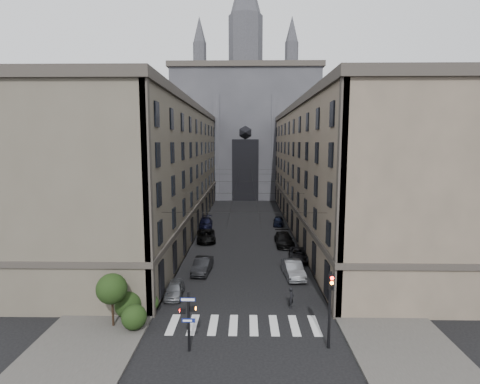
{
  "coord_description": "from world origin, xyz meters",
  "views": [
    {
      "loc": [
        0.15,
        -21.08,
        13.44
      ],
      "look_at": [
        -0.35,
        10.58,
        9.18
      ],
      "focal_mm": 28.0,
      "sensor_mm": 36.0,
      "label": 1
    }
  ],
  "objects_px": {
    "car_left_near": "(174,289)",
    "car_right_near": "(293,269)",
    "car_right_midfar": "(284,239)",
    "pedestrian": "(291,298)",
    "pedestrian_signal_left": "(188,317)",
    "car_left_midnear": "(202,265)",
    "car_left_far": "(205,223)",
    "gothic_tower": "(245,124)",
    "traffic_light_right": "(330,301)",
    "car_right_midnear": "(299,255)",
    "car_right_far": "(278,221)",
    "car_left_midfar": "(206,236)"
  },
  "relations": [
    {
      "from": "car_left_near",
      "to": "car_left_midfar",
      "type": "height_order",
      "value": "car_left_midfar"
    },
    {
      "from": "pedestrian_signal_left",
      "to": "car_right_far",
      "type": "bearing_deg",
      "value": 76.37
    },
    {
      "from": "car_right_far",
      "to": "car_right_near",
      "type": "bearing_deg",
      "value": -85.82
    },
    {
      "from": "car_left_midnear",
      "to": "car_right_midnear",
      "type": "bearing_deg",
      "value": 26.27
    },
    {
      "from": "car_right_midnear",
      "to": "car_left_midnear",
      "type": "bearing_deg",
      "value": -151.0
    },
    {
      "from": "gothic_tower",
      "to": "pedestrian",
      "type": "height_order",
      "value": "gothic_tower"
    },
    {
      "from": "car_left_midfar",
      "to": "car_right_midfar",
      "type": "bearing_deg",
      "value": -16.86
    },
    {
      "from": "pedestrian_signal_left",
      "to": "car_left_midnear",
      "type": "bearing_deg",
      "value": 93.23
    },
    {
      "from": "car_right_near",
      "to": "pedestrian",
      "type": "relative_size",
      "value": 2.84
    },
    {
      "from": "pedestrian_signal_left",
      "to": "car_left_far",
      "type": "distance_m",
      "value": 34.97
    },
    {
      "from": "car_left_midnear",
      "to": "car_right_midfar",
      "type": "bearing_deg",
      "value": 52.22
    },
    {
      "from": "pedestrian_signal_left",
      "to": "car_left_midfar",
      "type": "distance_m",
      "value": 27.04
    },
    {
      "from": "traffic_light_right",
      "to": "car_left_midfar",
      "type": "bearing_deg",
      "value": 112.28
    },
    {
      "from": "pedestrian",
      "to": "car_left_midnear",
      "type": "bearing_deg",
      "value": 67.54
    },
    {
      "from": "traffic_light_right",
      "to": "pedestrian",
      "type": "bearing_deg",
      "value": 105.87
    },
    {
      "from": "pedestrian",
      "to": "car_right_midnear",
      "type": "bearing_deg",
      "value": 11.67
    },
    {
      "from": "car_left_near",
      "to": "car_right_near",
      "type": "height_order",
      "value": "car_right_near"
    },
    {
      "from": "gothic_tower",
      "to": "car_left_midnear",
      "type": "height_order",
      "value": "gothic_tower"
    },
    {
      "from": "car_right_far",
      "to": "traffic_light_right",
      "type": "bearing_deg",
      "value": -84.26
    },
    {
      "from": "traffic_light_right",
      "to": "car_left_midnear",
      "type": "relative_size",
      "value": 1.13
    },
    {
      "from": "pedestrian_signal_left",
      "to": "traffic_light_right",
      "type": "distance_m",
      "value": 9.18
    },
    {
      "from": "car_left_near",
      "to": "gothic_tower",
      "type": "bearing_deg",
      "value": 81.72
    },
    {
      "from": "car_right_midfar",
      "to": "pedestrian",
      "type": "xyz_separation_m",
      "value": [
        -1.28,
        -18.59,
        0.06
      ]
    },
    {
      "from": "pedestrian",
      "to": "car_left_near",
      "type": "bearing_deg",
      "value": 100.26
    },
    {
      "from": "car_right_midfar",
      "to": "pedestrian",
      "type": "height_order",
      "value": "pedestrian"
    },
    {
      "from": "car_right_near",
      "to": "car_right_midnear",
      "type": "xyz_separation_m",
      "value": [
        1.3,
        5.35,
        -0.13
      ]
    },
    {
      "from": "car_left_near",
      "to": "pedestrian",
      "type": "bearing_deg",
      "value": -14.99
    },
    {
      "from": "pedestrian_signal_left",
      "to": "car_left_near",
      "type": "distance_m",
      "value": 9.17
    },
    {
      "from": "traffic_light_right",
      "to": "car_right_midnear",
      "type": "relative_size",
      "value": 1.07
    },
    {
      "from": "car_left_near",
      "to": "car_left_midnear",
      "type": "distance_m",
      "value": 6.27
    },
    {
      "from": "car_right_far",
      "to": "car_left_midnear",
      "type": "bearing_deg",
      "value": -108.21
    },
    {
      "from": "car_right_midnear",
      "to": "car_right_far",
      "type": "bearing_deg",
      "value": 99.67
    },
    {
      "from": "car_left_midnear",
      "to": "car_right_midnear",
      "type": "distance_m",
      "value": 11.35
    },
    {
      "from": "car_right_midnear",
      "to": "pedestrian_signal_left",
      "type": "bearing_deg",
      "value": -109.99
    },
    {
      "from": "traffic_light_right",
      "to": "car_left_midfar",
      "type": "xyz_separation_m",
      "value": [
        -10.86,
        26.51,
        -2.54
      ]
    },
    {
      "from": "gothic_tower",
      "to": "car_right_midfar",
      "type": "relative_size",
      "value": 10.54
    },
    {
      "from": "pedestrian_signal_left",
      "to": "car_left_near",
      "type": "relative_size",
      "value": 1.06
    },
    {
      "from": "traffic_light_right",
      "to": "car_left_near",
      "type": "bearing_deg",
      "value": 144.92
    },
    {
      "from": "traffic_light_right",
      "to": "car_left_midnear",
      "type": "distance_m",
      "value": 17.54
    },
    {
      "from": "car_right_midfar",
      "to": "car_left_midnear",
      "type": "bearing_deg",
      "value": -133.19
    },
    {
      "from": "gothic_tower",
      "to": "traffic_light_right",
      "type": "xyz_separation_m",
      "value": [
        5.6,
        -73.04,
        -14.51
      ]
    },
    {
      "from": "car_right_midnear",
      "to": "car_right_midfar",
      "type": "distance_m",
      "value": 6.32
    },
    {
      "from": "gothic_tower",
      "to": "car_left_near",
      "type": "bearing_deg",
      "value": -95.37
    },
    {
      "from": "pedestrian_signal_left",
      "to": "traffic_light_right",
      "type": "relative_size",
      "value": 0.77
    },
    {
      "from": "car_right_near",
      "to": "pedestrian",
      "type": "bearing_deg",
      "value": -103.13
    },
    {
      "from": "pedestrian_signal_left",
      "to": "car_right_far",
      "type": "distance_m",
      "value": 38.03
    },
    {
      "from": "car_right_midfar",
      "to": "pedestrian",
      "type": "relative_size",
      "value": 3.22
    },
    {
      "from": "pedestrian",
      "to": "traffic_light_right",
      "type": "bearing_deg",
      "value": -141.79
    },
    {
      "from": "car_left_midfar",
      "to": "car_right_far",
      "type": "height_order",
      "value": "car_left_midfar"
    },
    {
      "from": "pedestrian_signal_left",
      "to": "car_right_near",
      "type": "distance_m",
      "value": 15.99
    }
  ]
}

